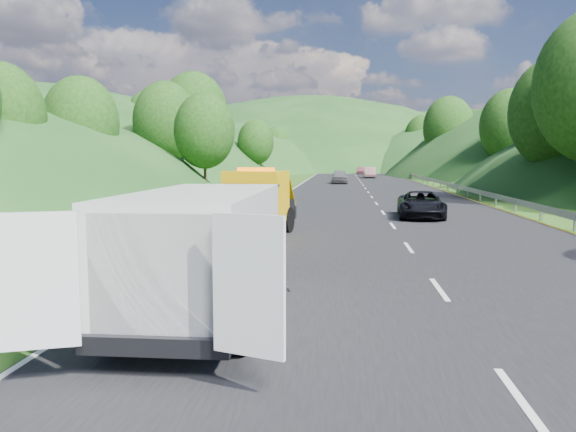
# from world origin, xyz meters

# --- Properties ---
(ground) EXTENTS (320.00, 320.00, 0.00)m
(ground) POSITION_xyz_m (0.00, 0.00, 0.00)
(ground) COLOR #38661E
(ground) RESTS_ON ground
(road_surface) EXTENTS (14.00, 200.00, 0.02)m
(road_surface) POSITION_xyz_m (3.00, 40.00, 0.01)
(road_surface) COLOR black
(road_surface) RESTS_ON ground
(guardrail) EXTENTS (0.06, 140.00, 1.52)m
(guardrail) POSITION_xyz_m (10.30, 52.50, 0.00)
(guardrail) COLOR gray
(guardrail) RESTS_ON ground
(tree_line_left) EXTENTS (14.00, 140.00, 14.00)m
(tree_line_left) POSITION_xyz_m (-19.00, 60.00, 0.00)
(tree_line_left) COLOR #31601C
(tree_line_left) RESTS_ON ground
(tree_line_right) EXTENTS (14.00, 140.00, 14.00)m
(tree_line_right) POSITION_xyz_m (23.00, 60.00, 0.00)
(tree_line_right) COLOR #31601C
(tree_line_right) RESTS_ON ground
(hills_backdrop) EXTENTS (201.00, 288.60, 44.00)m
(hills_backdrop) POSITION_xyz_m (6.50, 134.70, 0.00)
(hills_backdrop) COLOR #2D5B23
(hills_backdrop) RESTS_ON ground
(tow_truck) EXTENTS (3.34, 6.45, 2.64)m
(tow_truck) POSITION_xyz_m (-2.80, 5.65, 1.29)
(tow_truck) COLOR black
(tow_truck) RESTS_ON ground
(white_van) EXTENTS (3.74, 6.80, 2.42)m
(white_van) POSITION_xyz_m (-1.79, -4.71, 1.37)
(white_van) COLOR black
(white_van) RESTS_ON ground
(woman) EXTENTS (0.40, 0.54, 1.47)m
(woman) POSITION_xyz_m (-2.58, 0.24, 0.00)
(woman) COLOR white
(woman) RESTS_ON ground
(child) EXTENTS (0.61, 0.59, 0.99)m
(child) POSITION_xyz_m (-3.03, -1.07, 0.00)
(child) COLOR #BBC368
(child) RESTS_ON ground
(worker) EXTENTS (1.26, 0.85, 1.82)m
(worker) POSITION_xyz_m (-0.76, -4.95, 0.00)
(worker) COLOR black
(worker) RESTS_ON ground
(suitcase) EXTENTS (0.37, 0.27, 0.53)m
(suitcase) POSITION_xyz_m (-4.32, 1.34, 0.27)
(suitcase) COLOR #605B48
(suitcase) RESTS_ON ground
(spare_tire) EXTENTS (0.64, 0.64, 0.20)m
(spare_tire) POSITION_xyz_m (-0.89, -5.42, 0.00)
(spare_tire) COLOR black
(spare_tire) RESTS_ON ground
(passing_suv) EXTENTS (2.51, 4.91, 1.33)m
(passing_suv) POSITION_xyz_m (4.69, 13.58, 0.00)
(passing_suv) COLOR black
(passing_suv) RESTS_ON ground
(dist_car_a) EXTENTS (1.88, 4.68, 1.59)m
(dist_car_a) POSITION_xyz_m (0.46, 50.22, 0.00)
(dist_car_a) COLOR #515055
(dist_car_a) RESTS_ON ground
(dist_car_b) EXTENTS (1.68, 4.81, 1.58)m
(dist_car_b) POSITION_xyz_m (4.72, 68.19, 0.00)
(dist_car_b) COLOR #7C5653
(dist_car_b) RESTS_ON ground
(dist_car_c) EXTENTS (1.85, 4.56, 1.32)m
(dist_car_c) POSITION_xyz_m (4.21, 86.56, 0.00)
(dist_car_c) COLOR #AB5569
(dist_car_c) RESTS_ON ground
(dist_car_d) EXTENTS (1.88, 4.68, 1.59)m
(dist_car_d) POSITION_xyz_m (4.72, 103.45, 0.00)
(dist_car_d) COLOR #7B495D
(dist_car_d) RESTS_ON ground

